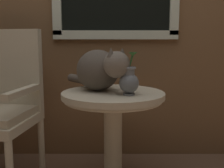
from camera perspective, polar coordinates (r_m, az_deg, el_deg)
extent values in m
cube|color=beige|center=(2.13, 0.56, 10.71)|extent=(1.00, 0.03, 0.07)
cylinder|color=beige|center=(1.70, 0.00, -12.56)|extent=(0.12, 0.12, 0.58)
cylinder|color=beige|center=(1.62, 0.00, -2.36)|extent=(0.64, 0.64, 0.03)
torus|color=beige|center=(1.63, 0.00, -3.31)|extent=(0.61, 0.61, 0.02)
cylinder|color=beige|center=(2.02, -15.40, -12.93)|extent=(0.04, 0.04, 0.41)
cube|color=beige|center=(2.00, -22.47, 2.75)|extent=(0.53, 0.14, 0.57)
cube|color=beige|center=(1.72, -18.95, -1.51)|extent=(0.11, 0.44, 0.04)
ellipsoid|color=brown|center=(1.66, -3.40, 3.03)|extent=(0.38, 0.38, 0.26)
sphere|color=#76695D|center=(1.51, 0.81, 4.25)|extent=(0.16, 0.16, 0.16)
cone|color=brown|center=(1.48, -0.46, 6.90)|extent=(0.05, 0.05, 0.05)
cone|color=brown|center=(1.54, 2.03, 6.95)|extent=(0.05, 0.05, 0.05)
cylinder|color=brown|center=(1.83, -7.17, 1.03)|extent=(0.21, 0.23, 0.06)
cylinder|color=slate|center=(1.52, 3.49, -2.18)|extent=(0.07, 0.07, 0.01)
ellipsoid|color=slate|center=(1.51, 3.51, 0.20)|extent=(0.12, 0.12, 0.12)
cylinder|color=slate|center=(1.50, 3.54, 2.68)|extent=(0.06, 0.06, 0.04)
torus|color=slate|center=(1.50, 3.54, 3.52)|extent=(0.08, 0.08, 0.01)
cylinder|color=#2D662D|center=(1.51, 4.05, 5.08)|extent=(0.03, 0.02, 0.08)
cone|color=#2D662D|center=(1.52, 4.55, 6.63)|extent=(0.04, 0.04, 0.02)
cylinder|color=#2D662D|center=(1.50, 3.89, 5.02)|extent=(0.02, 0.01, 0.08)
cone|color=#2D662D|center=(1.49, 4.24, 6.54)|extent=(0.04, 0.04, 0.02)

